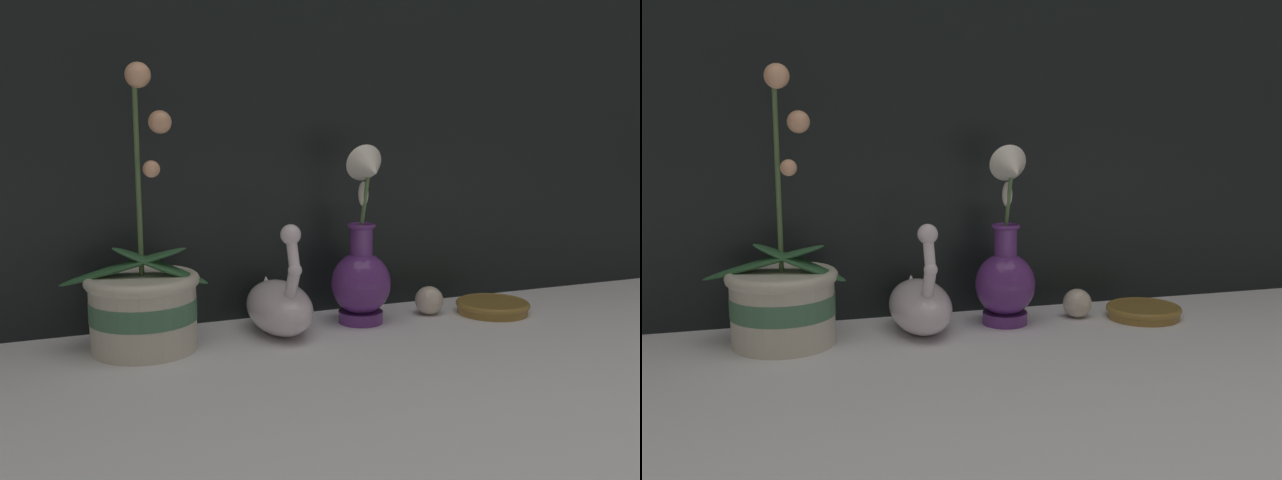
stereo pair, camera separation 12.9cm
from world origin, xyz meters
The scene contains 6 objects.
ground_plane centered at (0.00, 0.00, 0.00)m, with size 2.80×2.80×0.00m, color white.
orchid_potted_plant centered at (-0.31, 0.10, 0.08)m, with size 0.24×0.18×0.45m.
swan_figurine centered at (-0.08, 0.11, 0.05)m, with size 0.10×0.20×0.20m.
blue_vase centered at (0.07, 0.12, 0.10)m, with size 0.11×0.12×0.32m.
glass_sphere centered at (0.22, 0.12, 0.03)m, with size 0.05×0.05×0.05m.
amber_dish centered at (0.33, 0.09, 0.01)m, with size 0.14×0.14×0.02m.
Camera 2 is at (-0.35, -1.12, 0.38)m, focal length 42.00 mm.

